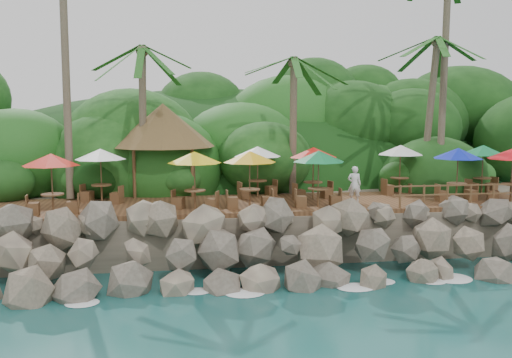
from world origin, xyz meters
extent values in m
plane|color=#19514F|center=(0.00, 0.00, 0.00)|extent=(140.00, 140.00, 0.00)
cube|color=gray|center=(0.00, 16.00, 1.05)|extent=(32.00, 25.20, 2.10)
ellipsoid|color=#143811|center=(0.00, 23.50, 0.00)|extent=(44.80, 28.00, 15.40)
cube|color=brown|center=(0.00, 6.00, 2.20)|extent=(26.00, 5.00, 0.20)
ellipsoid|color=white|center=(-9.00, 0.30, 0.03)|extent=(1.20, 0.80, 0.06)
ellipsoid|color=white|center=(-6.00, 0.30, 0.03)|extent=(1.20, 0.80, 0.06)
ellipsoid|color=white|center=(-3.00, 0.30, 0.03)|extent=(1.20, 0.80, 0.06)
ellipsoid|color=white|center=(0.00, 0.30, 0.03)|extent=(1.20, 0.80, 0.06)
ellipsoid|color=white|center=(3.00, 0.30, 0.03)|extent=(1.20, 0.80, 0.06)
ellipsoid|color=white|center=(6.00, 0.30, 0.03)|extent=(1.20, 0.80, 0.06)
ellipsoid|color=white|center=(9.00, 0.30, 0.03)|extent=(1.20, 0.80, 0.06)
cylinder|color=brown|center=(-8.77, 8.95, 9.34)|extent=(0.76, 2.67, 13.96)
cylinder|color=brown|center=(-5.22, 8.91, 5.94)|extent=(0.62, 0.76, 7.29)
ellipsoid|color=#23601E|center=(-5.22, 8.91, 9.58)|extent=(6.00, 6.00, 2.40)
cylinder|color=brown|center=(2.28, 8.51, 5.70)|extent=(0.41, 0.53, 6.81)
ellipsoid|color=#23601E|center=(2.28, 8.51, 9.10)|extent=(6.00, 6.00, 2.40)
cylinder|color=brown|center=(10.33, 8.55, 8.20)|extent=(0.99, 1.39, 11.79)
cylinder|color=brown|center=(9.70, 8.71, 6.27)|extent=(0.68, 1.12, 7.95)
ellipsoid|color=#23601E|center=(9.70, 8.71, 10.25)|extent=(6.00, 6.00, 2.40)
cylinder|color=brown|center=(-5.64, 8.16, 3.50)|extent=(0.16, 0.16, 2.40)
cylinder|color=brown|center=(-2.84, 8.16, 3.50)|extent=(0.16, 0.16, 2.40)
cylinder|color=brown|center=(-5.64, 10.96, 3.50)|extent=(0.16, 0.16, 2.40)
cylinder|color=brown|center=(-2.84, 10.96, 3.50)|extent=(0.16, 0.16, 2.40)
cone|color=brown|center=(-4.24, 9.56, 5.80)|extent=(5.24, 5.24, 2.20)
cylinder|color=brown|center=(11.80, 6.94, 2.71)|extent=(0.09, 0.09, 0.81)
cylinder|color=brown|center=(11.80, 6.94, 3.12)|extent=(0.92, 0.92, 0.05)
cylinder|color=brown|center=(11.80, 6.94, 3.51)|extent=(0.05, 0.05, 2.42)
cone|color=#0C6E37|center=(11.80, 6.94, 4.55)|extent=(2.31, 2.31, 0.49)
cube|color=brown|center=(11.08, 6.66, 2.55)|extent=(0.60, 0.60, 0.51)
cube|color=brown|center=(12.52, 7.22, 2.55)|extent=(0.60, 0.60, 0.51)
cylinder|color=brown|center=(-0.49, 4.61, 2.71)|extent=(0.09, 0.09, 0.81)
cylinder|color=brown|center=(-0.49, 4.61, 3.12)|extent=(0.92, 0.92, 0.05)
cylinder|color=brown|center=(-0.49, 4.61, 3.51)|extent=(0.05, 0.05, 2.42)
cone|color=gold|center=(-0.49, 4.61, 4.55)|extent=(2.31, 2.31, 0.49)
cube|color=brown|center=(-1.25, 4.59, 2.55)|extent=(0.47, 0.47, 0.51)
cube|color=brown|center=(0.28, 4.63, 2.55)|extent=(0.47, 0.47, 0.51)
cylinder|color=brown|center=(11.80, 4.48, 2.71)|extent=(0.09, 0.09, 0.81)
cylinder|color=brown|center=(11.80, 4.48, 3.12)|extent=(0.92, 0.92, 0.05)
cylinder|color=brown|center=(11.80, 4.48, 3.51)|extent=(0.05, 0.05, 2.42)
cube|color=brown|center=(11.08, 4.76, 2.55)|extent=(0.60, 0.60, 0.51)
cylinder|color=brown|center=(-7.05, 7.04, 2.71)|extent=(0.09, 0.09, 0.81)
cylinder|color=brown|center=(-7.05, 7.04, 3.12)|extent=(0.92, 0.92, 0.05)
cylinder|color=brown|center=(-7.05, 7.04, 3.51)|extent=(0.05, 0.05, 2.42)
cone|color=white|center=(-7.05, 7.04, 4.55)|extent=(2.31, 2.31, 0.49)
cube|color=brown|center=(-7.75, 7.36, 2.55)|extent=(0.61, 0.61, 0.51)
cube|color=brown|center=(-6.35, 6.72, 2.55)|extent=(0.61, 0.61, 0.51)
cylinder|color=brown|center=(7.66, 7.60, 2.71)|extent=(0.09, 0.09, 0.81)
cylinder|color=brown|center=(7.66, 7.60, 3.12)|extent=(0.92, 0.92, 0.05)
cylinder|color=brown|center=(7.66, 7.60, 3.51)|extent=(0.05, 0.05, 2.42)
cone|color=white|center=(7.66, 7.60, 4.55)|extent=(2.31, 2.31, 0.49)
cube|color=brown|center=(6.93, 7.36, 2.55)|extent=(0.58, 0.58, 0.51)
cube|color=brown|center=(8.39, 7.84, 2.55)|extent=(0.58, 0.58, 0.51)
cylinder|color=brown|center=(-2.86, 4.64, 2.71)|extent=(0.09, 0.09, 0.81)
cylinder|color=brown|center=(-2.86, 4.64, 3.12)|extent=(0.92, 0.92, 0.05)
cylinder|color=brown|center=(-2.86, 4.64, 3.51)|extent=(0.05, 0.05, 2.42)
cone|color=yellow|center=(-2.86, 4.64, 4.55)|extent=(2.31, 2.31, 0.49)
cube|color=brown|center=(-3.57, 4.94, 2.55)|extent=(0.60, 0.60, 0.51)
cube|color=brown|center=(-2.15, 4.35, 2.55)|extent=(0.60, 0.60, 0.51)
cylinder|color=brown|center=(-8.67, 4.40, 2.71)|extent=(0.09, 0.09, 0.81)
cylinder|color=brown|center=(-8.67, 4.40, 3.12)|extent=(0.92, 0.92, 0.05)
cylinder|color=brown|center=(-8.67, 4.40, 3.51)|extent=(0.05, 0.05, 2.42)
cone|color=red|center=(-8.67, 4.40, 4.55)|extent=(2.31, 2.31, 0.49)
cube|color=brown|center=(-9.43, 4.33, 2.55)|extent=(0.50, 0.50, 0.51)
cube|color=brown|center=(-7.90, 4.47, 2.55)|extent=(0.50, 0.50, 0.51)
cylinder|color=brown|center=(2.86, 6.60, 2.71)|extent=(0.09, 0.09, 0.81)
cylinder|color=brown|center=(2.86, 6.60, 3.12)|extent=(0.92, 0.92, 0.05)
cylinder|color=brown|center=(2.86, 6.60, 3.51)|extent=(0.05, 0.05, 2.42)
cone|color=red|center=(2.86, 6.60, 4.55)|extent=(2.31, 2.31, 0.49)
cube|color=brown|center=(2.12, 6.37, 2.55)|extent=(0.58, 0.58, 0.51)
cube|color=brown|center=(3.59, 6.83, 2.55)|extent=(0.58, 0.58, 0.51)
cylinder|color=brown|center=(0.32, 7.56, 2.71)|extent=(0.09, 0.09, 0.81)
cylinder|color=brown|center=(0.32, 7.56, 3.12)|extent=(0.92, 0.92, 0.05)
cylinder|color=brown|center=(0.32, 7.56, 3.51)|extent=(0.05, 0.05, 2.42)
cone|color=white|center=(0.32, 7.56, 4.55)|extent=(2.31, 2.31, 0.49)
cube|color=brown|center=(-0.40, 7.29, 2.55)|extent=(0.60, 0.60, 0.51)
cube|color=brown|center=(1.03, 7.84, 2.55)|extent=(0.60, 0.60, 0.51)
cylinder|color=brown|center=(2.53, 4.40, 2.71)|extent=(0.09, 0.09, 0.81)
cylinder|color=brown|center=(2.53, 4.40, 3.12)|extent=(0.92, 0.92, 0.05)
cylinder|color=brown|center=(2.53, 4.40, 3.51)|extent=(0.05, 0.05, 2.42)
cone|color=#0C6D36|center=(2.53, 4.40, 4.55)|extent=(2.31, 2.31, 0.49)
cube|color=brown|center=(1.76, 4.44, 2.55)|extent=(0.48, 0.48, 0.51)
cube|color=brown|center=(3.29, 4.36, 2.55)|extent=(0.48, 0.48, 0.51)
cylinder|color=brown|center=(9.42, 5.08, 2.71)|extent=(0.09, 0.09, 0.81)
cylinder|color=brown|center=(9.42, 5.08, 3.12)|extent=(0.92, 0.92, 0.05)
cylinder|color=brown|center=(9.42, 5.08, 3.51)|extent=(0.05, 0.05, 2.42)
cone|color=#0D1EB0|center=(9.42, 5.08, 4.55)|extent=(2.31, 2.31, 0.49)
cube|color=brown|center=(8.65, 5.02, 2.55)|extent=(0.50, 0.50, 0.51)
cube|color=brown|center=(10.19, 5.14, 2.55)|extent=(0.50, 0.50, 0.51)
cylinder|color=brown|center=(6.01, 3.65, 2.80)|extent=(0.10, 0.10, 1.00)
cylinder|color=brown|center=(7.11, 3.65, 2.80)|extent=(0.10, 0.10, 1.00)
cylinder|color=brown|center=(8.21, 3.65, 2.80)|extent=(0.10, 0.10, 1.00)
cylinder|color=brown|center=(9.31, 3.65, 2.80)|extent=(0.10, 0.10, 1.00)
cylinder|color=brown|center=(10.41, 3.65, 2.80)|extent=(0.10, 0.10, 1.00)
cube|color=brown|center=(9.86, 3.65, 3.25)|extent=(8.30, 0.06, 0.06)
cube|color=brown|center=(9.86, 3.65, 2.85)|extent=(8.30, 0.06, 0.06)
imported|color=white|center=(4.51, 5.38, 3.15)|extent=(0.71, 0.56, 1.69)
camera|label=1|loc=(-3.70, -18.72, 6.51)|focal=38.40mm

